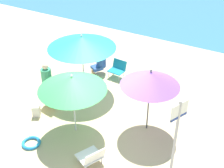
{
  "coord_description": "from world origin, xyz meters",
  "views": [
    {
      "loc": [
        3.83,
        -5.69,
        5.81
      ],
      "look_at": [
        -0.09,
        1.21,
        0.7
      ],
      "focal_mm": 49.8,
      "sensor_mm": 36.0,
      "label": 1
    }
  ],
  "objects_px": {
    "umbrella_green": "(72,83)",
    "swim_ring": "(31,143)",
    "umbrella_purple": "(150,79)",
    "warning_sign": "(176,136)",
    "beach_chair_a": "(52,98)",
    "beach_chair_b": "(92,156)",
    "beach_chair_c": "(118,68)",
    "person_b": "(100,62)",
    "beach_bag": "(36,111)",
    "person_a": "(48,77)",
    "umbrella_teal": "(82,42)"
  },
  "relations": [
    {
      "from": "beach_chair_b",
      "to": "swim_ring",
      "type": "height_order",
      "value": "beach_chair_b"
    },
    {
      "from": "umbrella_purple",
      "to": "warning_sign",
      "type": "xyz_separation_m",
      "value": [
        1.26,
        -1.59,
        -0.12
      ]
    },
    {
      "from": "beach_chair_c",
      "to": "beach_bag",
      "type": "distance_m",
      "value": 3.33
    },
    {
      "from": "umbrella_purple",
      "to": "beach_chair_a",
      "type": "distance_m",
      "value": 3.3
    },
    {
      "from": "beach_chair_b",
      "to": "umbrella_purple",
      "type": "bearing_deg",
      "value": -81.97
    },
    {
      "from": "umbrella_purple",
      "to": "person_b",
      "type": "distance_m",
      "value": 3.57
    },
    {
      "from": "umbrella_teal",
      "to": "beach_chair_a",
      "type": "height_order",
      "value": "umbrella_teal"
    },
    {
      "from": "umbrella_teal",
      "to": "warning_sign",
      "type": "bearing_deg",
      "value": -31.51
    },
    {
      "from": "beach_chair_c",
      "to": "person_b",
      "type": "relative_size",
      "value": 0.66
    },
    {
      "from": "umbrella_green",
      "to": "umbrella_purple",
      "type": "bearing_deg",
      "value": 32.03
    },
    {
      "from": "person_a",
      "to": "warning_sign",
      "type": "relative_size",
      "value": 0.4
    },
    {
      "from": "person_b",
      "to": "umbrella_purple",
      "type": "bearing_deg",
      "value": 84.41
    },
    {
      "from": "beach_chair_b",
      "to": "swim_ring",
      "type": "distance_m",
      "value": 1.83
    },
    {
      "from": "beach_chair_a",
      "to": "warning_sign",
      "type": "bearing_deg",
      "value": -95.18
    },
    {
      "from": "beach_chair_c",
      "to": "beach_bag",
      "type": "relative_size",
      "value": 1.71
    },
    {
      "from": "beach_chair_a",
      "to": "beach_chair_c",
      "type": "height_order",
      "value": "beach_chair_c"
    },
    {
      "from": "umbrella_purple",
      "to": "umbrella_green",
      "type": "bearing_deg",
      "value": -147.97
    },
    {
      "from": "person_b",
      "to": "beach_bag",
      "type": "bearing_deg",
      "value": 23.67
    },
    {
      "from": "warning_sign",
      "to": "umbrella_teal",
      "type": "bearing_deg",
      "value": 171.54
    },
    {
      "from": "beach_chair_b",
      "to": "swim_ring",
      "type": "xyz_separation_m",
      "value": [
        -1.8,
        -0.18,
        -0.26
      ]
    },
    {
      "from": "beach_chair_b",
      "to": "person_b",
      "type": "xyz_separation_m",
      "value": [
        -2.14,
        3.88,
        0.16
      ]
    },
    {
      "from": "umbrella_teal",
      "to": "warning_sign",
      "type": "xyz_separation_m",
      "value": [
        3.93,
        -2.41,
        -0.2
      ]
    },
    {
      "from": "beach_chair_c",
      "to": "warning_sign",
      "type": "distance_m",
      "value": 5.08
    },
    {
      "from": "beach_chair_c",
      "to": "person_b",
      "type": "bearing_deg",
      "value": -76.55
    },
    {
      "from": "beach_chair_a",
      "to": "person_b",
      "type": "height_order",
      "value": "person_b"
    },
    {
      "from": "person_b",
      "to": "beach_chair_a",
      "type": "bearing_deg",
      "value": 24.53
    },
    {
      "from": "umbrella_teal",
      "to": "beach_chair_c",
      "type": "height_order",
      "value": "umbrella_teal"
    },
    {
      "from": "beach_chair_b",
      "to": "beach_bag",
      "type": "xyz_separation_m",
      "value": [
        -2.48,
        0.82,
        -0.12
      ]
    },
    {
      "from": "umbrella_purple",
      "to": "person_a",
      "type": "xyz_separation_m",
      "value": [
        -3.67,
        0.2,
        -1.18
      ]
    },
    {
      "from": "beach_chair_b",
      "to": "beach_bag",
      "type": "bearing_deg",
      "value": 6.93
    },
    {
      "from": "umbrella_green",
      "to": "warning_sign",
      "type": "height_order",
      "value": "warning_sign"
    },
    {
      "from": "umbrella_purple",
      "to": "person_a",
      "type": "bearing_deg",
      "value": 176.91
    },
    {
      "from": "beach_chair_a",
      "to": "beach_chair_b",
      "type": "bearing_deg",
      "value": -111.63
    },
    {
      "from": "beach_chair_a",
      "to": "person_b",
      "type": "bearing_deg",
      "value": 3.83
    },
    {
      "from": "beach_chair_b",
      "to": "warning_sign",
      "type": "xyz_separation_m",
      "value": [
        1.86,
        0.33,
        1.23
      ]
    },
    {
      "from": "beach_chair_b",
      "to": "beach_chair_c",
      "type": "xyz_separation_m",
      "value": [
        -1.47,
        3.99,
        0.04
      ]
    },
    {
      "from": "beach_chair_a",
      "to": "warning_sign",
      "type": "distance_m",
      "value": 4.54
    },
    {
      "from": "beach_bag",
      "to": "person_a",
      "type": "bearing_deg",
      "value": 114.73
    },
    {
      "from": "umbrella_green",
      "to": "swim_ring",
      "type": "distance_m",
      "value": 1.98
    },
    {
      "from": "beach_chair_b",
      "to": "beach_chair_c",
      "type": "bearing_deg",
      "value": -44.55
    },
    {
      "from": "warning_sign",
      "to": "swim_ring",
      "type": "bearing_deg",
      "value": -148.98
    },
    {
      "from": "person_b",
      "to": "swim_ring",
      "type": "relative_size",
      "value": 1.8
    },
    {
      "from": "swim_ring",
      "to": "warning_sign",
      "type": "bearing_deg",
      "value": 7.97
    },
    {
      "from": "person_b",
      "to": "warning_sign",
      "type": "distance_m",
      "value": 5.45
    },
    {
      "from": "beach_chair_b",
      "to": "beach_bag",
      "type": "distance_m",
      "value": 2.62
    },
    {
      "from": "warning_sign",
      "to": "beach_bag",
      "type": "distance_m",
      "value": 4.57
    },
    {
      "from": "umbrella_green",
      "to": "swim_ring",
      "type": "relative_size",
      "value": 3.59
    },
    {
      "from": "umbrella_teal",
      "to": "umbrella_purple",
      "type": "bearing_deg",
      "value": -17.03
    },
    {
      "from": "person_a",
      "to": "person_b",
      "type": "relative_size",
      "value": 1.05
    },
    {
      "from": "umbrella_green",
      "to": "warning_sign",
      "type": "xyz_separation_m",
      "value": [
        2.95,
        -0.53,
        -0.04
      ]
    }
  ]
}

